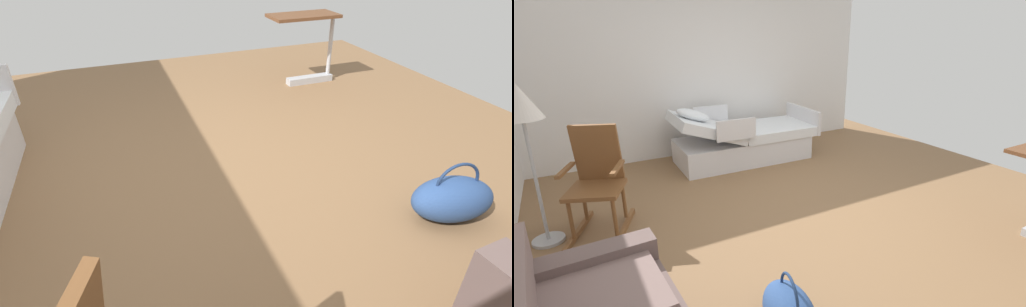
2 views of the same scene
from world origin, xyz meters
TOP-DOWN VIEW (x-y plane):
  - ground_plane at (0.00, 0.00)m, footprint 6.67×6.67m
  - overbed_table at (-1.72, -1.66)m, footprint 0.84×0.40m
  - duffel_bag at (-1.39, 1.00)m, footprint 0.61×0.42m

SIDE VIEW (x-z plane):
  - ground_plane at x=0.00m, z-range 0.00..0.00m
  - duffel_bag at x=-1.39m, z-range -0.06..0.37m
  - overbed_table at x=-1.72m, z-range 0.11..0.95m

